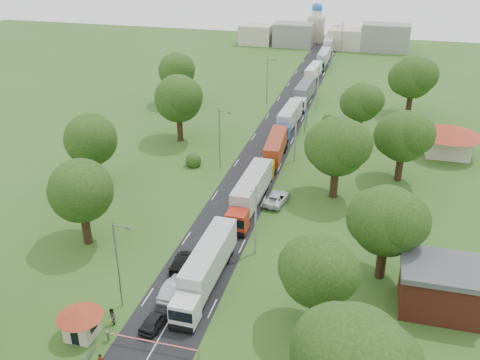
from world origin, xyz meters
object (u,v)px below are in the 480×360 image
(guard_booth, at_px, (80,318))
(info_sign, at_px, (306,117))
(truck_0, at_px, (206,267))
(car_lane_front, at_px, (156,320))
(boom_barrier, at_px, (138,340))
(car_lane_mid, at_px, (174,288))

(guard_booth, height_order, info_sign, info_sign)
(truck_0, bearing_deg, car_lane_front, -110.21)
(boom_barrier, relative_size, car_lane_mid, 1.82)
(guard_booth, relative_size, info_sign, 1.07)
(guard_booth, distance_m, car_lane_front, 7.10)
(truck_0, xyz_separation_m, car_lane_mid, (-2.78, -2.56, -1.46))
(boom_barrier, distance_m, guard_booth, 5.98)
(info_sign, xyz_separation_m, car_lane_front, (-6.20, -56.85, -2.26))
(truck_0, bearing_deg, car_lane_mid, -137.37)
(info_sign, distance_m, truck_0, 49.41)
(car_lane_front, xyz_separation_m, car_lane_mid, (0.00, 5.00, 0.09))
(boom_barrier, height_order, guard_booth, guard_booth)
(car_lane_mid, bearing_deg, info_sign, -94.68)
(boom_barrier, xyz_separation_m, guard_booth, (-5.84, -0.00, 1.27))
(car_lane_front, bearing_deg, guard_booth, 33.98)
(boom_barrier, height_order, car_lane_mid, car_lane_mid)
(info_sign, xyz_separation_m, car_lane_mid, (-6.20, -51.85, -2.17))
(info_sign, bearing_deg, truck_0, -93.97)
(guard_booth, height_order, truck_0, truck_0)
(info_sign, relative_size, car_lane_front, 0.94)
(info_sign, height_order, truck_0, truck_0)
(truck_0, bearing_deg, guard_booth, -129.97)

